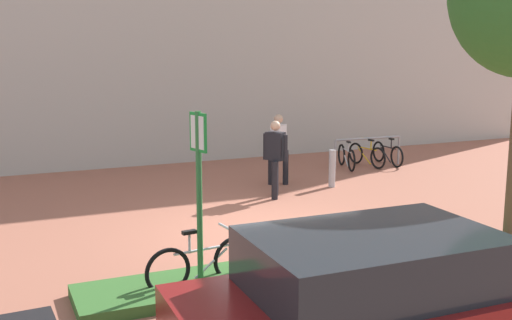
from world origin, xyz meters
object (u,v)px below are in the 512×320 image
object	(u,v)px
parking_sign_post	(199,176)
bike_at_sign	(202,263)
car_maroon_wagon	(384,307)
person_shirt_white	(278,145)
bike_rack_cluster	(367,154)
bollard_steel	(332,168)
person_suited_dark	(275,154)

from	to	relation	value
parking_sign_post	bike_at_sign	world-z (taller)	parking_sign_post
car_maroon_wagon	person_shirt_white	bearing A→B (deg)	71.14
bike_rack_cluster	car_maroon_wagon	bearing A→B (deg)	-122.77
person_shirt_white	car_maroon_wagon	bearing A→B (deg)	-108.86
bollard_steel	car_maroon_wagon	distance (m)	8.75
bike_at_sign	person_shirt_white	distance (m)	6.75
car_maroon_wagon	bike_at_sign	bearing A→B (deg)	106.68
bike_at_sign	bike_rack_cluster	bearing A→B (deg)	43.04
bike_rack_cluster	person_suited_dark	distance (m)	4.57
parking_sign_post	car_maroon_wagon	xyz separation A→B (m)	(0.96, -2.89, -0.87)
bike_rack_cluster	bollard_steel	world-z (taller)	bollard_steel
person_shirt_white	car_maroon_wagon	size ratio (longest dim) A/B	0.40
bike_at_sign	parking_sign_post	bearing A→B (deg)	-118.89
person_suited_dark	person_shirt_white	world-z (taller)	same
bike_rack_cluster	bollard_steel	size ratio (longest dim) A/B	2.34
bike_at_sign	person_suited_dark	world-z (taller)	person_suited_dark
bike_at_sign	person_shirt_white	size ratio (longest dim) A/B	0.97
bollard_steel	car_maroon_wagon	xyz separation A→B (m)	(-3.98, -7.78, 0.31)
parking_sign_post	person_shirt_white	size ratio (longest dim) A/B	1.45
person_suited_dark	bike_at_sign	bearing A→B (deg)	-126.07
bike_rack_cluster	person_shirt_white	xyz separation A→B (m)	(-3.29, -1.10, 0.63)
bike_at_sign	bollard_steel	world-z (taller)	bollard_steel
parking_sign_post	bollard_steel	world-z (taller)	parking_sign_post
person_shirt_white	person_suited_dark	bearing A→B (deg)	-118.58
bollard_steel	person_shirt_white	size ratio (longest dim) A/B	0.52
bike_rack_cluster	car_maroon_wagon	xyz separation A→B (m)	(-6.21, -9.64, 0.41)
bike_at_sign	bollard_steel	distance (m)	6.83
bike_rack_cluster	person_shirt_white	world-z (taller)	person_shirt_white
bike_rack_cluster	person_shirt_white	distance (m)	3.53
bollard_steel	car_maroon_wagon	bearing A→B (deg)	-117.10
parking_sign_post	bollard_steel	size ratio (longest dim) A/B	2.76
bike_rack_cluster	person_shirt_white	size ratio (longest dim) A/B	1.23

